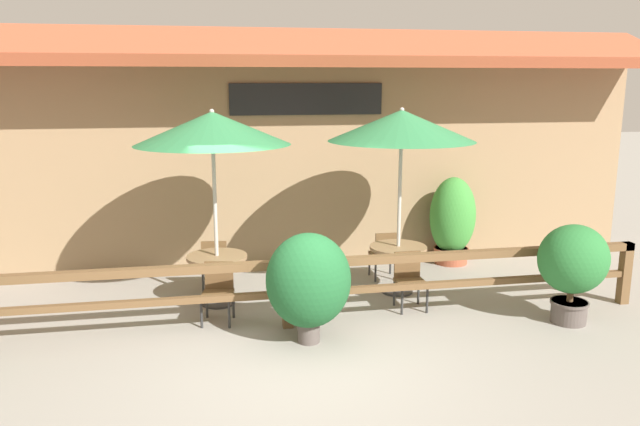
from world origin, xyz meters
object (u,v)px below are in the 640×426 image
(dining_table_near, at_px, (217,265))
(chair_near_wallside, at_px, (215,262))
(chair_middle_streetside, at_px, (410,278))
(potted_plant_tall_tropical, at_px, (452,220))
(patio_umbrella_middle, at_px, (402,126))
(potted_plant_entrance_palm, at_px, (573,264))
(potted_plant_broad_leaf, at_px, (309,281))
(chair_near_streetside, at_px, (218,290))
(patio_umbrella_near, at_px, (212,128))
(dining_table_middle, at_px, (398,255))
(chair_middle_wallside, at_px, (385,253))

(dining_table_near, height_order, chair_near_wallside, chair_near_wallside)
(chair_middle_streetside, xyz_separation_m, potted_plant_tall_tropical, (1.52, 2.09, 0.35))
(patio_umbrella_middle, bearing_deg, potted_plant_entrance_palm, -40.14)
(chair_middle_streetside, bearing_deg, potted_plant_broad_leaf, -150.14)
(potted_plant_broad_leaf, xyz_separation_m, potted_plant_tall_tropical, (3.19, 3.04, -0.01))
(dining_table_near, distance_m, chair_middle_streetside, 2.87)
(dining_table_near, relative_size, chair_near_wallside, 1.08)
(chair_middle_streetside, xyz_separation_m, potted_plant_broad_leaf, (-1.67, -0.96, 0.36))
(patio_umbrella_middle, bearing_deg, chair_near_streetside, -165.88)
(patio_umbrella_near, bearing_deg, potted_plant_tall_tropical, 18.13)
(patio_umbrella_near, relative_size, dining_table_middle, 3.24)
(potted_plant_broad_leaf, relative_size, potted_plant_tall_tropical, 0.90)
(chair_middle_streetside, distance_m, potted_plant_tall_tropical, 2.60)
(patio_umbrella_middle, height_order, potted_plant_entrance_palm, patio_umbrella_middle)
(chair_near_wallside, height_order, potted_plant_broad_leaf, potted_plant_broad_leaf)
(dining_table_middle, bearing_deg, chair_middle_streetside, -93.27)
(dining_table_near, distance_m, chair_near_streetside, 0.71)
(potted_plant_entrance_palm, xyz_separation_m, potted_plant_tall_tropical, (-0.50, 3.05, -0.04))
(patio_umbrella_near, height_order, potted_plant_entrance_palm, patio_umbrella_near)
(potted_plant_entrance_palm, bearing_deg, chair_middle_wallside, 130.06)
(dining_table_middle, distance_m, potted_plant_entrance_palm, 2.59)
(dining_table_near, height_order, potted_plant_tall_tropical, potted_plant_tall_tropical)
(chair_middle_streetside, bearing_deg, potted_plant_entrance_palm, -25.47)
(potted_plant_tall_tropical, bearing_deg, chair_middle_wallside, -154.98)
(dining_table_middle, bearing_deg, dining_table_near, -179.65)
(chair_middle_wallside, bearing_deg, chair_near_streetside, 25.87)
(chair_near_wallside, distance_m, potted_plant_entrance_palm, 5.37)
(chair_near_wallside, bearing_deg, chair_middle_wallside, -173.82)
(dining_table_near, relative_size, chair_middle_wallside, 1.08)
(dining_table_near, distance_m, dining_table_middle, 2.83)
(dining_table_middle, xyz_separation_m, potted_plant_entrance_palm, (1.97, -1.66, 0.24))
(chair_near_wallside, xyz_separation_m, potted_plant_entrance_palm, (4.82, -2.34, 0.39))
(dining_table_near, distance_m, chair_middle_wallside, 2.91)
(patio_umbrella_near, height_order, chair_near_streetside, patio_umbrella_near)
(chair_middle_wallside, height_order, potted_plant_entrance_palm, potted_plant_entrance_palm)
(dining_table_near, xyz_separation_m, chair_middle_streetside, (2.79, -0.68, -0.15))
(dining_table_near, bearing_deg, chair_near_streetside, -91.03)
(chair_near_streetside, distance_m, potted_plant_entrance_palm, 4.92)
(patio_umbrella_near, height_order, dining_table_near, patio_umbrella_near)
(patio_umbrella_near, xyz_separation_m, patio_umbrella_middle, (2.83, 0.02, 0.00))
(dining_table_near, relative_size, chair_near_streetside, 1.08)
(chair_near_wallside, height_order, chair_middle_wallside, same)
(chair_near_streetside, relative_size, chair_middle_streetside, 1.00)
(chair_middle_streetside, relative_size, chair_middle_wallside, 1.00)
(chair_near_streetside, xyz_separation_m, chair_middle_wallside, (2.83, 1.41, 0.00))
(chair_near_streetside, height_order, potted_plant_broad_leaf, potted_plant_broad_leaf)
(potted_plant_entrance_palm, bearing_deg, patio_umbrella_middle, 139.86)
(chair_near_wallside, relative_size, patio_umbrella_middle, 0.29)
(patio_umbrella_near, bearing_deg, chair_near_streetside, -91.03)
(patio_umbrella_middle, height_order, dining_table_middle, patio_umbrella_middle)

